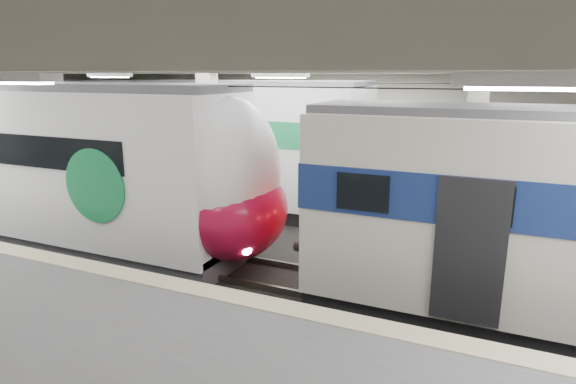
% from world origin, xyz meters
% --- Properties ---
extents(station_hall, '(36.00, 24.00, 5.75)m').
position_xyz_m(station_hall, '(0.00, -1.74, 3.24)').
color(station_hall, black).
rests_on(station_hall, ground).
extents(modern_emu, '(14.85, 3.06, 4.74)m').
position_xyz_m(modern_emu, '(-5.83, -0.00, 2.33)').
color(modern_emu, white).
rests_on(modern_emu, ground).
extents(far_train, '(15.11, 3.37, 4.76)m').
position_xyz_m(far_train, '(-6.04, 5.50, 2.46)').
color(far_train, white).
rests_on(far_train, ground).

